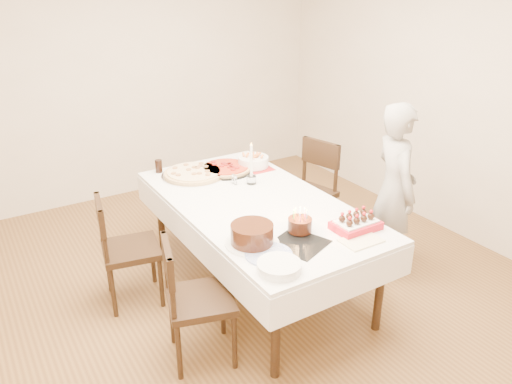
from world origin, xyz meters
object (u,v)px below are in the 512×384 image
chair_left_dessert (201,300)px  strawberry_box (356,224)px  chair_right_savory (306,195)px  pizza_pepperoni (226,168)px  taper_candle (251,163)px  birthday_cake (300,220)px  person (394,191)px  cola_glass (159,166)px  layer_cake (252,234)px  pasta_bowl (253,161)px  chair_left_savory (131,249)px  dining_table (256,244)px  pizza_white (194,173)px

chair_left_dessert → strawberry_box: bearing=-174.8°
chair_right_savory → chair_left_dessert: size_ratio=1.09×
pizza_pepperoni → taper_candle: 0.41m
birthday_cake → person: bearing=9.7°
person → taper_candle: 1.19m
pizza_pepperoni → strawberry_box: (0.23, -1.45, 0.02)m
person → birthday_cake: (-1.10, -0.19, 0.10)m
cola_glass → layer_cake: size_ratio=0.32×
chair_right_savory → birthday_cake: chair_right_savory is taller
pasta_bowl → birthday_cake: bearing=-107.3°
chair_right_savory → chair_left_dessert: chair_right_savory is taller
chair_right_savory → pizza_pepperoni: bearing=138.7°
chair_left_dessert → taper_candle: taper_candle is taller
strawberry_box → chair_left_savory: bearing=139.8°
cola_glass → taper_candle: bearing=-49.4°
birthday_cake → strawberry_box: 0.40m
chair_left_dessert → birthday_cake: birthday_cake is taller
chair_right_savory → person: person is taller
birthday_cake → chair_left_savory: bearing=135.1°
cola_glass → pizza_pepperoni: bearing=-28.0°
pizza_pepperoni → birthday_cake: (-0.13, -1.28, 0.07)m
pizza_pepperoni → dining_table: bearing=-99.8°
chair_left_savory → chair_left_dessert: same height
taper_candle → birthday_cake: taper_candle is taller
dining_table → chair_right_savory: chair_right_savory is taller
dining_table → pizza_pepperoni: pizza_pepperoni is taller
pizza_white → taper_candle: taper_candle is taller
pizza_pepperoni → chair_left_savory: bearing=-160.1°
chair_right_savory → birthday_cake: 1.28m
person → birthday_cake: 1.12m
pasta_bowl → pizza_pepperoni: bearing=169.6°
chair_right_savory → chair_left_dessert: bearing=-164.0°
chair_left_savory → layer_cake: layer_cake is taller
dining_table → chair_left_dessert: chair_left_dessert is taller
chair_left_savory → cola_glass: chair_left_savory is taller
chair_left_savory → chair_right_savory: bearing=-167.5°
dining_table → birthday_cake: bearing=-90.3°
pizza_white → strawberry_box: bearing=-70.6°
pasta_bowl → taper_candle: size_ratio=0.76×
dining_table → pizza_white: 0.87m
person → pizza_pepperoni: 1.46m
dining_table → chair_right_savory: bearing=26.1°
chair_right_savory → taper_candle: bearing=169.8°
chair_left_savory → chair_left_dessert: size_ratio=1.00×
chair_left_dessert → layer_cake: 0.54m
chair_right_savory → layer_cake: 1.50m
pizza_pepperoni → layer_cake: size_ratio=1.36×
chair_left_dessert → pizza_white: chair_left_dessert is taller
pizza_pepperoni → cola_glass: cola_glass is taller
person → chair_left_savory: bearing=91.9°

